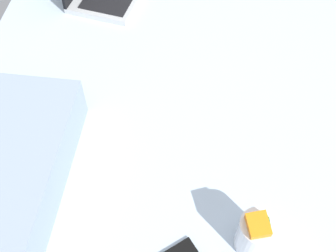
{
  "coord_description": "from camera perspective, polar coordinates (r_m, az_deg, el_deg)",
  "views": [
    {
      "loc": [
        -66.24,
        -3.14,
        117.29
      ],
      "look_at": [
        0.82,
        5.22,
        24.0
      ],
      "focal_mm": 45.5,
      "sensor_mm": 36.0,
      "label": 1
    }
  ],
  "objects": [
    {
      "name": "bed_mattress",
      "position": [
        1.27,
        2.3,
        -4.51
      ],
      "size": [
        180.0,
        140.0,
        18.0
      ],
      "primitive_type": "cube",
      "color": "silver",
      "rests_on": "ground"
    },
    {
      "name": "snack_cup",
      "position": [
        1.02,
        11.77,
        -13.89
      ],
      "size": [
        9.0,
        9.0,
        14.16
      ],
      "color": "silver",
      "rests_on": "bed_mattress"
    }
  ]
}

